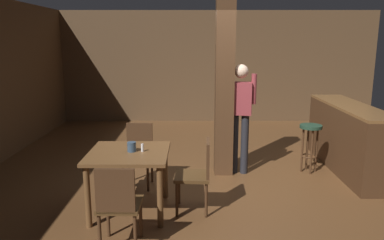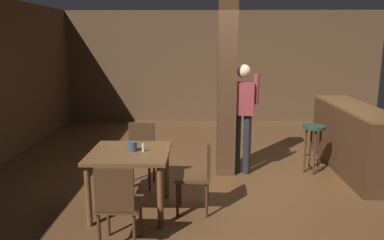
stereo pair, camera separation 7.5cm
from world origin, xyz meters
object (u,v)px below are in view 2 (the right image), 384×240
Objects in this scene: salt_shaker at (143,147)px; bar_counter at (347,138)px; chair_east at (199,172)px; bar_stool_near at (313,138)px; dining_table at (130,161)px; chair_south at (118,202)px; napkin_cup at (133,147)px; standing_person at (243,111)px; chair_north at (140,151)px.

salt_shaker is 0.04× the size of bar_counter.
salt_shaker is at bearing -179.30° from chair_east.
dining_table is at bearing -151.73° from bar_stool_near.
napkin_cup is at bearing 89.76° from chair_south.
napkin_cup is (0.04, 0.01, 0.19)m from dining_table.
dining_table is at bearing -137.72° from standing_person.
standing_person reaches higher than salt_shaker.
chair_east is at bearing 0.70° from salt_shaker.
salt_shaker is (-0.67, -0.01, 0.31)m from chair_east.
bar_counter is at bearing 11.63° from chair_north.
chair_north reaches higher than dining_table.
bar_counter reaches higher than napkin_cup.
dining_table is at bearing 92.29° from chair_south.
napkin_cup is at bearing -86.71° from chair_north.
dining_table is 0.88m from chair_north.
bar_counter is (1.69, 0.15, -0.46)m from standing_person.
bar_counter is at bearing 25.69° from napkin_cup.
bar_counter is (3.17, 2.40, 0.04)m from chair_south.
chair_north is 1.68m from standing_person.
chair_east is at bearing 0.78° from dining_table.
dining_table is 1.07× the size of chair_east.
napkin_cup is (0.05, -0.86, 0.32)m from chair_north.
salt_shaker is 2.86m from bar_stool_near.
chair_south and chair_north have the same top height.
salt_shaker is at bearing -153.33° from bar_counter.
chair_north is at bearing -168.25° from bar_stool_near.
bar_counter is (3.17, 1.52, -0.28)m from napkin_cup.
bar_stool_near is (1.12, 0.04, -0.43)m from standing_person.
chair_north is 1.00× the size of chair_east.
dining_table is 1.23× the size of bar_stool_near.
napkin_cup is at bearing -151.47° from bar_stool_near.
bar_counter is at bearing 11.08° from bar_stool_near.
standing_person reaches higher than dining_table.
standing_person reaches higher than chair_south.
dining_table is 0.40× the size of bar_counter.
chair_east is at bearing 0.41° from napkin_cup.
napkin_cup is (0.00, 0.88, 0.32)m from chair_south.
bar_counter is (3.21, 0.66, 0.04)m from chair_north.
chair_east is 0.74m from salt_shaker.
bar_counter is 3.05× the size of bar_stool_near.
salt_shaker reaches higher than dining_table.
bar_stool_near is at bearing 28.53° from napkin_cup.
standing_person is (1.34, 1.37, 0.19)m from salt_shaker.
chair_east is 1.15× the size of bar_stool_near.
chair_south is 1.00× the size of chair_east.
chair_east is 0.38× the size of bar_counter.
chair_east is 2.81m from bar_counter.
chair_south is 1.15× the size of bar_stool_near.
bar_counter is (3.04, 1.53, -0.27)m from salt_shaker.
napkin_cup is at bearing -154.31° from bar_counter.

